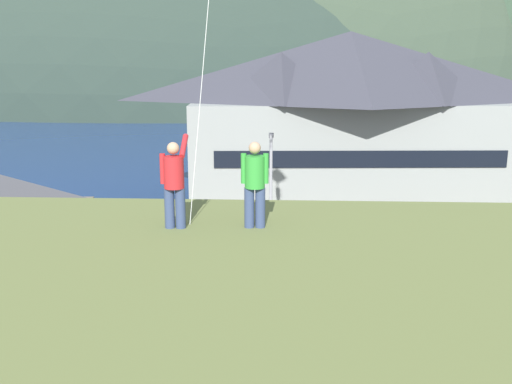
{
  "coord_description": "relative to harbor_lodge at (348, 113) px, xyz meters",
  "views": [
    {
      "loc": [
        1.72,
        -19.18,
        10.24
      ],
      "look_at": [
        0.36,
        9.0,
        3.83
      ],
      "focal_mm": 40.49,
      "sensor_mm": 36.0,
      "label": 1
    }
  ],
  "objects": [
    {
      "name": "storage_shed_near_lot",
      "position": [
        -16.92,
        -18.01,
        -3.74
      ],
      "size": [
        7.81,
        5.37,
        5.45
      ],
      "color": "#756B5B",
      "rests_on": "ground"
    },
    {
      "name": "person_kite_flyer",
      "position": [
        -6.8,
        -30.87,
        1.35
      ],
      "size": [
        0.51,
        0.66,
        1.86
      ],
      "color": "#384770",
      "rests_on": "grassy_hill_foreground"
    },
    {
      "name": "parked_car_back_row_right",
      "position": [
        2.02,
        -16.85,
        -5.5
      ],
      "size": [
        4.33,
        2.32,
        1.82
      ],
      "color": "navy",
      "rests_on": "parking_lot_pad"
    },
    {
      "name": "parking_light_pole",
      "position": [
        -5.29,
        -12.23,
        -2.71
      ],
      "size": [
        0.24,
        0.78,
        6.45
      ],
      "color": "#ADADB2",
      "rests_on": "parking_lot_pad"
    },
    {
      "name": "far_hill_east_peak",
      "position": [
        -32.43,
        87.41,
        -6.56
      ],
      "size": [
        144.23,
        67.5,
        70.4
      ],
      "primitive_type": "ellipsoid",
      "color": "#2D3D33",
      "rests_on": "ground"
    },
    {
      "name": "parked_car_front_row_red",
      "position": [
        -0.35,
        -23.43,
        -5.5
      ],
      "size": [
        4.32,
        2.3,
        1.82
      ],
      "color": "red",
      "rests_on": "parking_lot_pad"
    },
    {
      "name": "ground_plane",
      "position": [
        -6.36,
        -22.79,
        -6.56
      ],
      "size": [
        600.0,
        600.0,
        0.0
      ],
      "primitive_type": "plane",
      "color": "#66604C"
    },
    {
      "name": "moored_boat_outer_mooring",
      "position": [
        -3.93,
        16.99,
        -5.84
      ],
      "size": [
        2.88,
        8.52,
        2.16
      ],
      "color": "navy",
      "rests_on": "ground"
    },
    {
      "name": "moored_boat_wharfside",
      "position": [
        -11.08,
        14.6,
        -5.84
      ],
      "size": [
        2.85,
        7.04,
        2.16
      ],
      "color": "#A8A399",
      "rests_on": "ground"
    },
    {
      "name": "harbor_lodge",
      "position": [
        0.0,
        0.0,
        0.0
      ],
      "size": [
        24.16,
        13.15,
        12.28
      ],
      "color": "#999E99",
      "rests_on": "ground"
    },
    {
      "name": "parking_lot_pad",
      "position": [
        -6.36,
        -17.79,
        -6.51
      ],
      "size": [
        40.0,
        20.0,
        0.1
      ],
      "primitive_type": "cube",
      "color": "slate",
      "rests_on": "ground"
    },
    {
      "name": "person_companion",
      "position": [
        -5.2,
        -30.76,
        1.33
      ],
      "size": [
        0.55,
        0.4,
        1.74
      ],
      "color": "#384770",
      "rests_on": "grassy_hill_foreground"
    },
    {
      "name": "bay_water",
      "position": [
        -6.36,
        37.21,
        -6.55
      ],
      "size": [
        360.0,
        84.0,
        0.03
      ],
      "primitive_type": "cube",
      "color": "navy",
      "rests_on": "ground"
    },
    {
      "name": "far_hill_west_ridge",
      "position": [
        -40.65,
        90.87,
        -6.56
      ],
      "size": [
        129.69,
        50.71,
        72.56
      ],
      "primitive_type": "ellipsoid",
      "color": "#42513D",
      "rests_on": "ground"
    },
    {
      "name": "far_hill_center_saddle",
      "position": [
        -0.76,
        91.2,
        -6.56
      ],
      "size": [
        110.07,
        61.04,
        81.17
      ],
      "primitive_type": "ellipsoid",
      "color": "#3D4C38",
      "rests_on": "ground"
    },
    {
      "name": "storage_shed_waterside",
      "position": [
        -6.87,
        -0.79,
        -4.1
      ],
      "size": [
        5.6,
        5.21,
        4.75
      ],
      "color": "beige",
      "rests_on": "ground"
    },
    {
      "name": "wharf_dock",
      "position": [
        -7.65,
        14.23,
        -6.21
      ],
      "size": [
        3.2,
        15.51,
        0.7
      ],
      "color": "#70604C",
      "rests_on": "ground"
    },
    {
      "name": "moored_boat_inner_slip",
      "position": [
        -11.01,
        14.44,
        -5.84
      ],
      "size": [
        2.27,
        6.49,
        2.16
      ],
      "color": "#23564C",
      "rests_on": "ground"
    },
    {
      "name": "parked_car_back_row_left",
      "position": [
        -6.84,
        -22.07,
        -5.5
      ],
      "size": [
        4.26,
        2.18,
        1.82
      ],
      "color": "red",
      "rests_on": "parking_lot_pad"
    }
  ]
}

